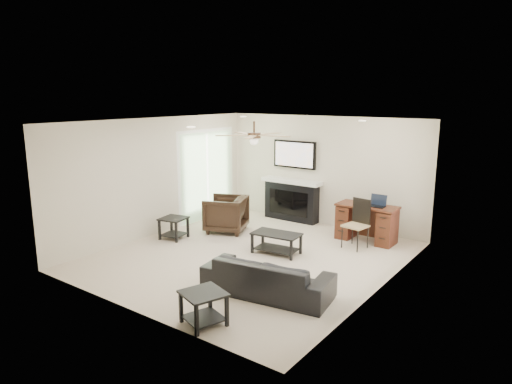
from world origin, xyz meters
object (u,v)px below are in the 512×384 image
coffee_table (276,243)px  fireplace_unit (291,181)px  armchair (226,214)px  sofa (267,277)px  desk (366,223)px

coffee_table → fireplace_unit: bearing=108.8°
armchair → sofa: bearing=27.3°
desk → coffee_table: bearing=-121.9°
armchair → coffee_table: (1.70, -0.55, -0.19)m
coffee_table → fireplace_unit: 2.52m
sofa → fireplace_unit: 4.29m
coffee_table → desk: size_ratio=0.74×
coffee_table → desk: (1.07, 1.72, 0.18)m
sofa → desk: desk is taller
fireplace_unit → desk: 2.22m
sofa → coffee_table: (-0.90, 1.60, -0.08)m
armchair → desk: size_ratio=0.71×
coffee_table → desk: 2.04m
sofa → coffee_table: sofa is taller
sofa → coffee_table: 1.84m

